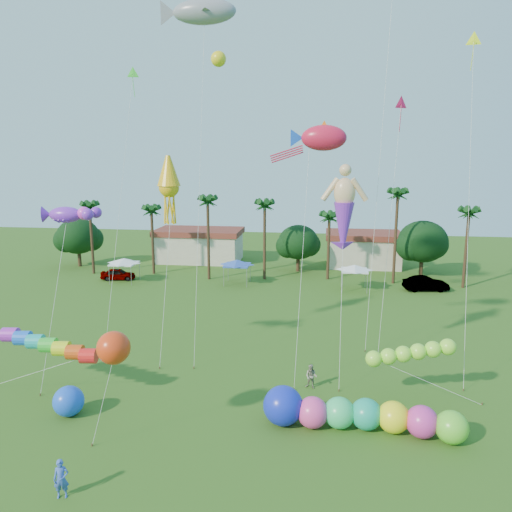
# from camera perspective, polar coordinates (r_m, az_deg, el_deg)

# --- Properties ---
(ground) EXTENTS (160.00, 160.00, 0.00)m
(ground) POSITION_cam_1_polar(r_m,az_deg,el_deg) (26.69, -3.17, -23.78)
(ground) COLOR #285116
(ground) RESTS_ON ground
(tree_line) EXTENTS (69.46, 8.91, 11.00)m
(tree_line) POSITION_cam_1_polar(r_m,az_deg,el_deg) (66.36, 7.03, 1.60)
(tree_line) COLOR #3A2819
(tree_line) RESTS_ON ground
(buildings_row) EXTENTS (35.00, 7.00, 4.00)m
(buildings_row) POSITION_cam_1_polar(r_m,az_deg,el_deg) (73.04, 1.83, 0.76)
(buildings_row) COLOR beige
(buildings_row) RESTS_ON ground
(tent_row) EXTENTS (31.00, 4.00, 0.60)m
(tent_row) POSITION_cam_1_polar(r_m,az_deg,el_deg) (60.01, -2.28, -0.83)
(tent_row) COLOR white
(tent_row) RESTS_ON ground
(car_a) EXTENTS (4.46, 2.35, 1.45)m
(car_a) POSITION_cam_1_polar(r_m,az_deg,el_deg) (65.57, -15.49, -2.01)
(car_a) COLOR #4C4C54
(car_a) RESTS_ON ground
(car_b) EXTENTS (5.29, 2.45, 1.68)m
(car_b) POSITION_cam_1_polar(r_m,az_deg,el_deg) (61.30, 18.84, -3.01)
(car_b) COLOR #4C4C54
(car_b) RESTS_ON ground
(spectator_a) EXTENTS (0.78, 0.64, 1.86)m
(spectator_a) POSITION_cam_1_polar(r_m,az_deg,el_deg) (26.39, -21.37, -22.63)
(spectator_a) COLOR blue
(spectator_a) RESTS_ON ground
(spectator_b) EXTENTS (0.96, 0.84, 1.67)m
(spectator_b) POSITION_cam_1_polar(r_m,az_deg,el_deg) (34.64, 6.33, -13.53)
(spectator_b) COLOR gray
(spectator_b) RESTS_ON ground
(caterpillar_inflatable) EXTENTS (11.37, 2.81, 2.32)m
(caterpillar_inflatable) POSITION_cam_1_polar(r_m,az_deg,el_deg) (30.20, 11.18, -17.33)
(caterpillar_inflatable) COLOR #F64098
(caterpillar_inflatable) RESTS_ON ground
(blue_ball) EXTENTS (1.84, 1.84, 1.84)m
(blue_ball) POSITION_cam_1_polar(r_m,az_deg,el_deg) (33.15, -20.64, -15.26)
(blue_ball) COLOR blue
(blue_ball) RESTS_ON ground
(rainbow_tube) EXTENTS (9.59, 1.91, 3.59)m
(rainbow_tube) POSITION_cam_1_polar(r_m,az_deg,el_deg) (34.24, -21.27, -10.44)
(rainbow_tube) COLOR red
(rainbow_tube) RESTS_ON ground
(green_worm) EXTENTS (9.68, 1.28, 3.39)m
(green_worm) POSITION_cam_1_polar(r_m,az_deg,el_deg) (33.07, 13.31, -11.37)
(green_worm) COLOR #9BF636
(green_worm) RESTS_ON ground
(orange_ball_kite) EXTENTS (2.59, 2.27, 6.46)m
(orange_ball_kite) POSITION_cam_1_polar(r_m,az_deg,el_deg) (27.34, -15.97, -10.06)
(orange_ball_kite) COLOR red
(orange_ball_kite) RESTS_ON ground
(merman_kite) EXTENTS (2.72, 4.93, 14.33)m
(merman_kite) POSITION_cam_1_polar(r_m,az_deg,el_deg) (35.25, 10.01, 4.82)
(merman_kite) COLOR #E9B684
(merman_kite) RESTS_ON ground
(fish_kite) EXTENTS (4.89, 5.96, 17.60)m
(fish_kite) POSITION_cam_1_polar(r_m,az_deg,el_deg) (35.82, 7.77, 13.22)
(fish_kite) COLOR red
(fish_kite) RESTS_ON ground
(shark_kite) EXTENTS (6.64, 6.87, 26.99)m
(shark_kite) POSITION_cam_1_polar(r_m,az_deg,el_deg) (41.18, -5.93, 26.01)
(shark_kite) COLOR gray
(shark_kite) RESTS_ON ground
(squid_kite) EXTENTS (2.00, 5.11, 15.55)m
(squid_kite) POSITION_cam_1_polar(r_m,az_deg,el_deg) (39.04, -9.92, 7.74)
(squid_kite) COLOR #F3B013
(squid_kite) RESTS_ON ground
(lobster_kite) EXTENTS (4.38, 4.93, 12.28)m
(lobster_kite) POSITION_cam_1_polar(r_m,az_deg,el_deg) (35.92, -20.93, 4.43)
(lobster_kite) COLOR purple
(lobster_kite) RESTS_ON ground
(delta_kite_red) EXTENTS (1.98, 4.72, 19.98)m
(delta_kite_red) POSITION_cam_1_polar(r_m,az_deg,el_deg) (41.68, 16.22, 15.96)
(delta_kite_red) COLOR #CB1648
(delta_kite_red) RESTS_ON ground
(delta_kite_yellow) EXTENTS (1.18, 5.07, 23.58)m
(delta_kite_yellow) POSITION_cam_1_polar(r_m,az_deg,el_deg) (38.99, 23.61, 20.94)
(delta_kite_yellow) COLOR #E8FF1A
(delta_kite_yellow) RESTS_ON ground
(delta_kite_green) EXTENTS (2.08, 5.09, 22.14)m
(delta_kite_green) POSITION_cam_1_polar(r_m,az_deg,el_deg) (41.75, -13.98, 18.74)
(delta_kite_green) COLOR #43F138
(delta_kite_green) RESTS_ON ground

